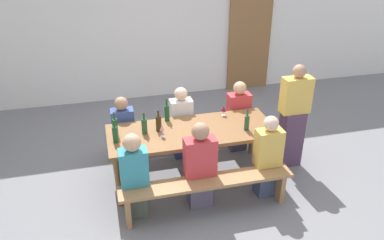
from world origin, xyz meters
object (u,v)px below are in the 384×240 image
(tasting_table, at_px, (192,135))
(seated_guest_far_1, at_px, (181,124))
(wine_bottle_5, at_px, (115,127))
(wine_glass_1, at_px, (224,109))
(seated_guest_far_2, at_px, (238,117))
(wooden_door, at_px, (249,40))
(bench_near, at_px, (207,186))
(seated_guest_near_2, at_px, (267,158))
(wine_glass_0, at_px, (162,128))
(seated_guest_near_1, at_px, (200,167))
(standing_host, at_px, (293,119))
(wine_bottle_1, at_px, (167,113))
(wine_bottle_4, at_px, (247,122))
(seated_guest_near_0, at_px, (135,177))
(wine_bottle_0, at_px, (144,126))
(wine_bottle_3, at_px, (159,123))
(seated_guest_far_0, at_px, (124,133))
(bench_far, at_px, (180,130))
(wine_bottle_2, at_px, (115,134))

(tasting_table, xyz_separation_m, seated_guest_far_1, (-0.02, 0.59, -0.14))
(wine_bottle_5, xyz_separation_m, wine_glass_1, (1.54, 0.22, -0.02))
(seated_guest_far_1, distance_m, seated_guest_far_2, 0.90)
(wooden_door, relative_size, bench_near, 0.98)
(seated_guest_near_2, xyz_separation_m, seated_guest_far_1, (-0.86, 1.18, -0.00))
(wooden_door, distance_m, seated_guest_far_1, 3.13)
(wine_glass_0, height_order, seated_guest_far_2, seated_guest_far_2)
(seated_guest_near_1, distance_m, seated_guest_far_1, 1.18)
(seated_guest_far_2, distance_m, standing_host, 0.87)
(wine_bottle_1, distance_m, wine_glass_0, 0.46)
(wooden_door, bearing_deg, bench_near, -118.11)
(wine_bottle_5, bearing_deg, seated_guest_far_2, 14.82)
(wine_bottle_4, bearing_deg, wine_bottle_1, 151.53)
(wine_bottle_4, relative_size, seated_guest_near_0, 0.27)
(wine_bottle_1, distance_m, wine_bottle_5, 0.77)
(wine_bottle_0, distance_m, wine_glass_1, 1.19)
(wine_bottle_0, bearing_deg, tasting_table, -6.02)
(wine_bottle_4, bearing_deg, wine_bottle_3, 166.72)
(seated_guest_far_0, bearing_deg, wine_bottle_3, 41.69)
(wine_bottle_1, relative_size, wine_bottle_4, 1.08)
(wine_glass_0, bearing_deg, wine_bottle_5, 163.52)
(tasting_table, xyz_separation_m, wine_glass_0, (-0.42, -0.08, 0.19))
(wooden_door, relative_size, seated_guest_far_1, 1.86)
(wine_bottle_4, relative_size, wine_bottle_5, 0.88)
(seated_guest_near_1, bearing_deg, wine_bottle_5, 54.03)
(wine_bottle_5, relative_size, wine_glass_0, 1.94)
(bench_far, bearing_deg, seated_guest_near_0, -122.47)
(wine_bottle_4, bearing_deg, bench_far, 127.76)
(wine_bottle_5, height_order, seated_guest_near_2, seated_guest_near_2)
(wooden_door, bearing_deg, bench_far, -131.75)
(wine_bottle_5, bearing_deg, wine_bottle_4, -8.87)
(wine_glass_1, bearing_deg, wine_bottle_4, -71.48)
(bench_far, relative_size, wine_bottle_3, 7.24)
(wine_bottle_4, bearing_deg, standing_host, 11.83)
(tasting_table, relative_size, seated_guest_far_1, 1.99)
(wine_bottle_3, height_order, seated_guest_near_2, seated_guest_near_2)
(wine_glass_1, relative_size, seated_guest_far_1, 0.13)
(wine_bottle_1, height_order, standing_host, standing_host)
(bench_far, xyz_separation_m, wine_bottle_1, (-0.27, -0.38, 0.51))
(wine_bottle_3, height_order, wine_glass_0, wine_bottle_3)
(seated_guest_far_0, bearing_deg, wooden_door, 129.70)
(wine_bottle_2, height_order, wine_glass_1, wine_bottle_2)
(wine_glass_1, height_order, seated_guest_far_0, seated_guest_far_0)
(seated_guest_near_2, bearing_deg, seated_guest_far_1, 35.99)
(wooden_door, xyz_separation_m, wine_glass_1, (-1.43, -2.64, -0.20))
(tasting_table, bearing_deg, seated_guest_near_2, -35.02)
(wine_glass_1, bearing_deg, tasting_table, -150.20)
(wine_bottle_3, bearing_deg, wooden_door, 49.91)
(wine_glass_0, bearing_deg, bench_near, -58.01)
(wine_bottle_3, xyz_separation_m, seated_guest_far_1, (0.41, 0.49, -0.32))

